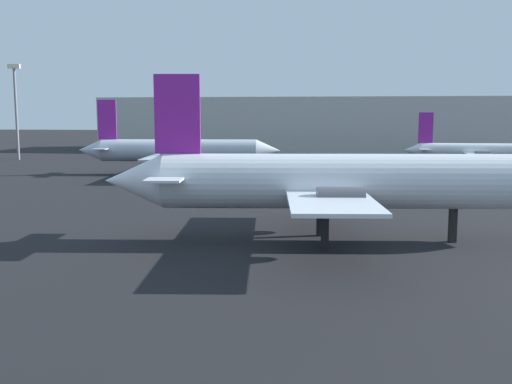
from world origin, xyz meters
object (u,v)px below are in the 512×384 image
light_mast_left (16,106)px  airplane_on_taxiway (337,181)px  airplane_far_right (478,151)px  airplane_far_left (177,150)px

light_mast_left → airplane_on_taxiway: bearing=-47.2°
airplane_on_taxiway → airplane_far_right: 62.94m
airplane_far_left → light_mast_left: size_ratio=1.64×
airplane_on_taxiway → airplane_far_right: size_ratio=1.35×
airplane_on_taxiway → airplane_far_right: airplane_on_taxiway is taller
airplane_far_left → airplane_far_right: size_ratio=1.23×
airplane_far_right → light_mast_left: size_ratio=1.33×
airplane_on_taxiway → airplane_far_left: (-22.92, 42.60, -0.68)m
airplane_far_right → airplane_far_left: bearing=-160.9°
airplane_on_taxiway → airplane_far_left: bearing=111.7°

